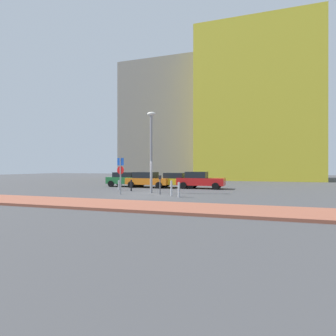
{
  "coord_description": "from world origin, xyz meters",
  "views": [
    {
      "loc": [
        7.4,
        -17.9,
        2.0
      ],
      "look_at": [
        1.06,
        2.39,
        1.97
      ],
      "focal_mm": 27.78,
      "sensor_mm": 36.0,
      "label": 1
    }
  ],
  "objects_px": {
    "traffic_bollard_mid": "(131,185)",
    "traffic_bollard_edge": "(119,185)",
    "parking_meter": "(160,182)",
    "traffic_bollard_far": "(179,190)",
    "parked_car_orange": "(148,180)",
    "parked_car_green": "(126,179)",
    "street_lamp": "(151,145)",
    "traffic_bollard_near": "(171,188)",
    "parked_car_yellow": "(177,180)",
    "parked_car_red": "(200,180)",
    "parking_sign_post": "(120,171)"
  },
  "relations": [
    {
      "from": "street_lamp",
      "to": "parking_meter",
      "type": "bearing_deg",
      "value": -43.01
    },
    {
      "from": "street_lamp",
      "to": "traffic_bollard_edge",
      "type": "bearing_deg",
      "value": 158.28
    },
    {
      "from": "traffic_bollard_near",
      "to": "traffic_bollard_mid",
      "type": "distance_m",
      "value": 5.2
    },
    {
      "from": "parking_sign_post",
      "to": "street_lamp",
      "type": "xyz_separation_m",
      "value": [
        1.68,
        1.97,
        2.09
      ]
    },
    {
      "from": "street_lamp",
      "to": "traffic_bollard_mid",
      "type": "bearing_deg",
      "value": 155.61
    },
    {
      "from": "parked_car_orange",
      "to": "traffic_bollard_far",
      "type": "relative_size",
      "value": 4.43
    },
    {
      "from": "parked_car_yellow",
      "to": "traffic_bollard_mid",
      "type": "height_order",
      "value": "parked_car_yellow"
    },
    {
      "from": "parking_sign_post",
      "to": "traffic_bollard_far",
      "type": "relative_size",
      "value": 2.7
    },
    {
      "from": "parked_car_green",
      "to": "traffic_bollard_far",
      "type": "height_order",
      "value": "parked_car_green"
    },
    {
      "from": "traffic_bollard_far",
      "to": "street_lamp",
      "type": "bearing_deg",
      "value": 140.77
    },
    {
      "from": "traffic_bollard_mid",
      "to": "parking_meter",
      "type": "bearing_deg",
      "value": -31.45
    },
    {
      "from": "parked_car_red",
      "to": "parked_car_green",
      "type": "bearing_deg",
      "value": 178.18
    },
    {
      "from": "parked_car_orange",
      "to": "traffic_bollard_far",
      "type": "height_order",
      "value": "parked_car_orange"
    },
    {
      "from": "street_lamp",
      "to": "traffic_bollard_mid",
      "type": "distance_m",
      "value": 4.13
    },
    {
      "from": "street_lamp",
      "to": "traffic_bollard_far",
      "type": "distance_m",
      "value": 5.0
    },
    {
      "from": "parked_car_yellow",
      "to": "traffic_bollard_edge",
      "type": "relative_size",
      "value": 4.92
    },
    {
      "from": "traffic_bollard_mid",
      "to": "traffic_bollard_near",
      "type": "bearing_deg",
      "value": -31.95
    },
    {
      "from": "parked_car_green",
      "to": "street_lamp",
      "type": "height_order",
      "value": "street_lamp"
    },
    {
      "from": "traffic_bollard_edge",
      "to": "parked_car_orange",
      "type": "bearing_deg",
      "value": 70.44
    },
    {
      "from": "street_lamp",
      "to": "traffic_bollard_near",
      "type": "distance_m",
      "value": 4.31
    },
    {
      "from": "parking_meter",
      "to": "traffic_bollard_far",
      "type": "bearing_deg",
      "value": -36.74
    },
    {
      "from": "street_lamp",
      "to": "traffic_bollard_near",
      "type": "bearing_deg",
      "value": -38.52
    },
    {
      "from": "parked_car_orange",
      "to": "street_lamp",
      "type": "xyz_separation_m",
      "value": [
        2.34,
        -5.1,
        3.02
      ]
    },
    {
      "from": "parked_car_yellow",
      "to": "traffic_bollard_near",
      "type": "xyz_separation_m",
      "value": [
        1.58,
        -7.28,
        -0.21
      ]
    },
    {
      "from": "traffic_bollard_mid",
      "to": "traffic_bollard_edge",
      "type": "xyz_separation_m",
      "value": [
        -1.42,
        0.44,
        -0.04
      ]
    },
    {
      "from": "traffic_bollard_mid",
      "to": "traffic_bollard_edge",
      "type": "bearing_deg",
      "value": 162.65
    },
    {
      "from": "parked_car_orange",
      "to": "parked_car_red",
      "type": "distance_m",
      "value": 5.28
    },
    {
      "from": "parked_car_green",
      "to": "traffic_bollard_far",
      "type": "bearing_deg",
      "value": -45.31
    },
    {
      "from": "parking_sign_post",
      "to": "traffic_bollard_edge",
      "type": "height_order",
      "value": "parking_sign_post"
    },
    {
      "from": "traffic_bollard_mid",
      "to": "parked_car_yellow",
      "type": "bearing_deg",
      "value": 58.01
    },
    {
      "from": "parked_car_green",
      "to": "parked_car_red",
      "type": "xyz_separation_m",
      "value": [
        7.89,
        -0.25,
        0.01
      ]
    },
    {
      "from": "parked_car_orange",
      "to": "parked_car_red",
      "type": "bearing_deg",
      "value": 2.51
    },
    {
      "from": "traffic_bollard_far",
      "to": "traffic_bollard_near",
      "type": "bearing_deg",
      "value": 138.68
    },
    {
      "from": "parking_meter",
      "to": "traffic_bollard_near",
      "type": "distance_m",
      "value": 1.37
    },
    {
      "from": "parked_car_green",
      "to": "traffic_bollard_mid",
      "type": "height_order",
      "value": "parked_car_green"
    },
    {
      "from": "parked_car_red",
      "to": "traffic_bollard_far",
      "type": "distance_m",
      "value": 7.71
    },
    {
      "from": "street_lamp",
      "to": "traffic_bollard_edge",
      "type": "xyz_separation_m",
      "value": [
        -3.64,
        1.45,
        -3.38
      ]
    },
    {
      "from": "parked_car_green",
      "to": "parked_car_orange",
      "type": "relative_size",
      "value": 0.89
    },
    {
      "from": "parked_car_orange",
      "to": "parking_meter",
      "type": "bearing_deg",
      "value": -60.67
    },
    {
      "from": "parking_meter",
      "to": "parking_sign_post",
      "type": "bearing_deg",
      "value": -161.02
    },
    {
      "from": "parked_car_yellow",
      "to": "parked_car_green",
      "type": "bearing_deg",
      "value": 179.55
    },
    {
      "from": "street_lamp",
      "to": "traffic_bollard_near",
      "type": "relative_size",
      "value": 5.92
    },
    {
      "from": "parking_sign_post",
      "to": "traffic_bollard_near",
      "type": "relative_size",
      "value": 2.53
    },
    {
      "from": "parked_car_orange",
      "to": "traffic_bollard_edge",
      "type": "height_order",
      "value": "parked_car_orange"
    },
    {
      "from": "parked_car_red",
      "to": "parking_meter",
      "type": "distance_m",
      "value": 6.61
    },
    {
      "from": "parked_car_green",
      "to": "traffic_bollard_mid",
      "type": "xyz_separation_m",
      "value": [
        2.74,
        -4.57,
        -0.31
      ]
    },
    {
      "from": "traffic_bollard_near",
      "to": "parked_car_green",
      "type": "bearing_deg",
      "value": 134.32
    },
    {
      "from": "parked_car_yellow",
      "to": "traffic_bollard_far",
      "type": "height_order",
      "value": "parked_car_yellow"
    },
    {
      "from": "parking_meter",
      "to": "parked_car_yellow",
      "type": "bearing_deg",
      "value": 94.19
    },
    {
      "from": "parked_car_green",
      "to": "parking_sign_post",
      "type": "xyz_separation_m",
      "value": [
        3.29,
        -7.55,
        0.93
      ]
    }
  ]
}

